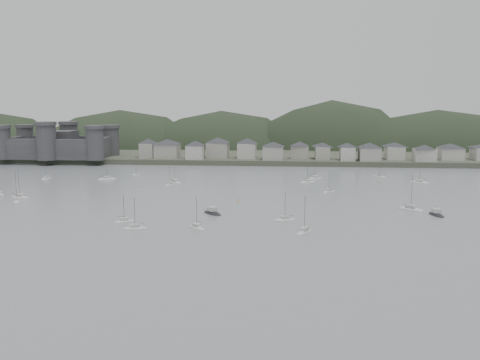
# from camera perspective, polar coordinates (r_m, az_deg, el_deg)

# --- Properties ---
(ground) EXTENTS (900.00, 900.00, 0.00)m
(ground) POSITION_cam_1_polar(r_m,az_deg,el_deg) (137.22, -2.87, -7.05)
(ground) COLOR slate
(ground) RESTS_ON ground
(far_shore_land) EXTENTS (900.00, 250.00, 3.00)m
(far_shore_land) POSITION_cam_1_polar(r_m,az_deg,el_deg) (427.78, 2.68, 3.69)
(far_shore_land) COLOR #383D2D
(far_shore_land) RESTS_ON ground
(forested_ridge) EXTENTS (851.55, 103.94, 102.57)m
(forested_ridge) POSITION_cam_1_polar(r_m,az_deg,el_deg) (403.42, 3.20, 1.58)
(forested_ridge) COLOR black
(forested_ridge) RESTS_ON ground
(castle) EXTENTS (66.00, 43.00, 20.00)m
(castle) POSITION_cam_1_polar(r_m,az_deg,el_deg) (341.28, -18.84, 3.65)
(castle) COLOR #353538
(castle) RESTS_ON far_shore_land
(waterfront_town) EXTENTS (451.48, 28.46, 12.92)m
(waterfront_town) POSITION_cam_1_polar(r_m,az_deg,el_deg) (317.10, 10.97, 3.20)
(waterfront_town) COLOR gray
(waterfront_town) RESTS_ON far_shore_land
(sailboat_lead) EXTENTS (9.26, 5.33, 12.06)m
(sailboat_lead) POSITION_cam_1_polar(r_m,az_deg,el_deg) (220.80, -22.49, -1.72)
(sailboat_lead) COLOR #BCBBB7
(sailboat_lead) RESTS_ON ground
(moored_fleet) EXTENTS (241.69, 158.20, 13.03)m
(moored_fleet) POSITION_cam_1_polar(r_m,az_deg,el_deg) (202.07, -4.17, -1.99)
(moored_fleet) COLOR #BCBBB7
(moored_fleet) RESTS_ON ground
(motor_launch_near) EXTENTS (5.02, 8.62, 3.94)m
(motor_launch_near) POSITION_cam_1_polar(r_m,az_deg,el_deg) (184.18, 20.23, -3.48)
(motor_launch_near) COLOR black
(motor_launch_near) RESTS_ON ground
(motor_launch_far) EXTENTS (8.20, 8.56, 4.07)m
(motor_launch_far) POSITION_cam_1_polar(r_m,az_deg,el_deg) (175.53, -2.97, -3.53)
(motor_launch_far) COLOR black
(motor_launch_far) RESTS_ON ground
(mooring_buoys) EXTENTS (173.17, 55.91, 0.70)m
(mooring_buoys) POSITION_cam_1_polar(r_m,az_deg,el_deg) (221.04, 2.25, -1.08)
(mooring_buoys) COLOR #C88D42
(mooring_buoys) RESTS_ON ground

